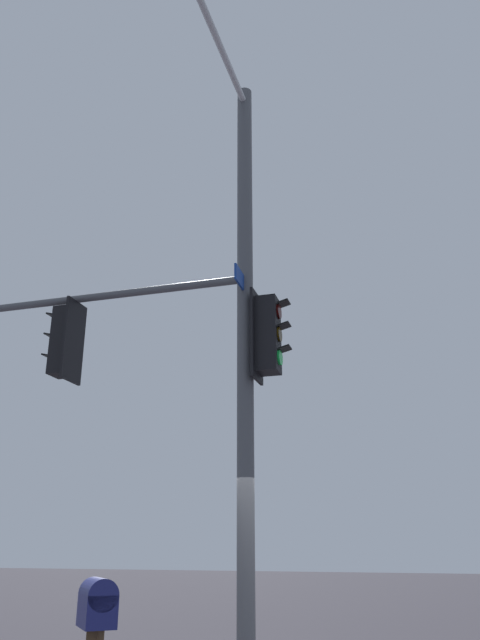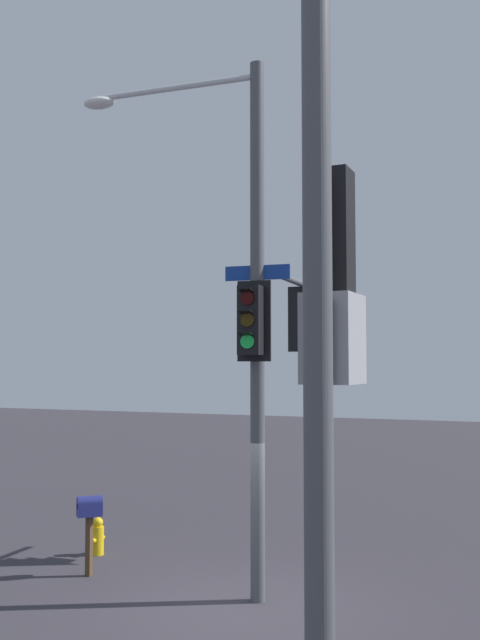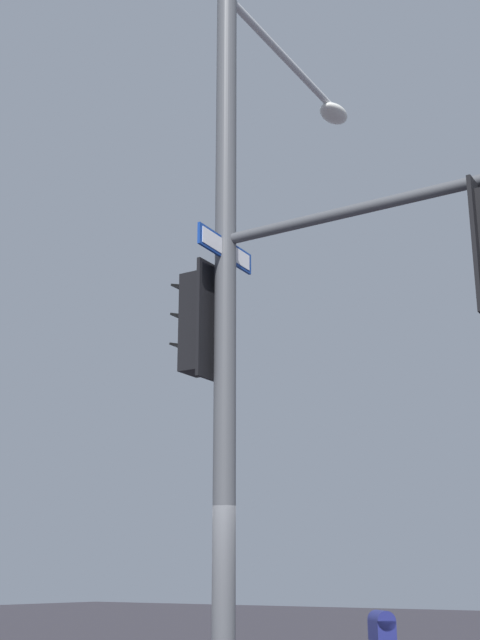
{
  "view_description": "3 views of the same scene",
  "coord_description": "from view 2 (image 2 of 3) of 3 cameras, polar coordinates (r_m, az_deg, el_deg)",
  "views": [
    {
      "loc": [
        2.34,
        -7.84,
        1.63
      ],
      "look_at": [
        -0.67,
        0.55,
        4.9
      ],
      "focal_mm": 34.95,
      "sensor_mm": 36.0,
      "label": 1
    },
    {
      "loc": [
        10.53,
        4.5,
        3.75
      ],
      "look_at": [
        -0.18,
        -0.1,
        4.47
      ],
      "focal_mm": 40.85,
      "sensor_mm": 36.0,
      "label": 2
    },
    {
      "loc": [
        -5.47,
        7.08,
        1.83
      ],
      "look_at": [
        -0.67,
        0.16,
        4.39
      ],
      "focal_mm": 47.28,
      "sensor_mm": 36.0,
      "label": 3
    }
  ],
  "objects": [
    {
      "name": "ground_plane",
      "position": [
        12.05,
        0.09,
        -21.68
      ],
      "size": [
        80.0,
        80.0,
        0.0
      ],
      "primitive_type": "plane",
      "color": "#312E35"
    },
    {
      "name": "main_signal_pole_assembly",
      "position": [
        12.46,
        1.39,
        1.47
      ],
      "size": [
        4.9,
        3.86,
        8.76
      ],
      "rotation": [
        0.0,
        0.0,
        3.2
      ],
      "color": "#4C4F54",
      "rests_on": "ground"
    },
    {
      "name": "secondary_pole_assembly",
      "position": [
        5.97,
        6.55,
        1.0
      ],
      "size": [
        0.78,
        0.45,
        8.29
      ],
      "rotation": [
        0.0,
        0.0,
        3.11
      ],
      "color": "#4C4F54",
      "rests_on": "ground"
    },
    {
      "name": "fire_hydrant",
      "position": [
        15.28,
        -11.08,
        -16.35
      ],
      "size": [
        0.38,
        0.24,
        0.73
      ],
      "color": "yellow",
      "rests_on": "ground"
    },
    {
      "name": "mailbox",
      "position": [
        13.71,
        -11.71,
        -14.57
      ],
      "size": [
        0.47,
        0.49,
        1.41
      ],
      "rotation": [
        0.0,
        0.0,
        0.75
      ],
      "color": "#4C3823",
      "rests_on": "ground"
    }
  ]
}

